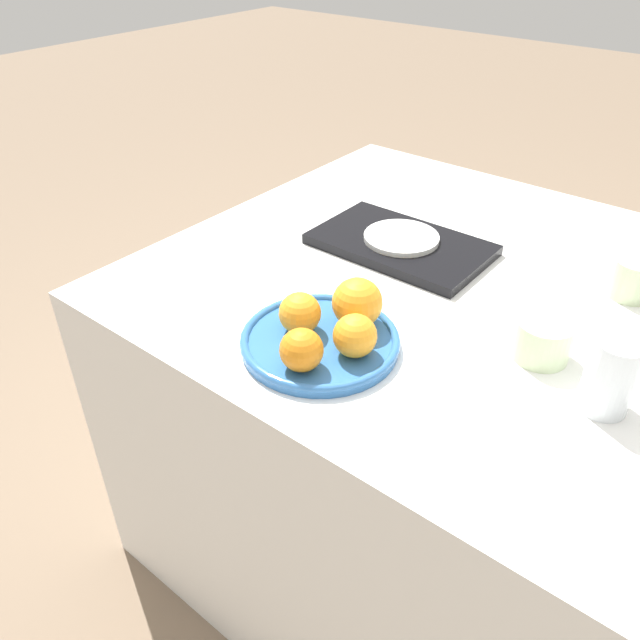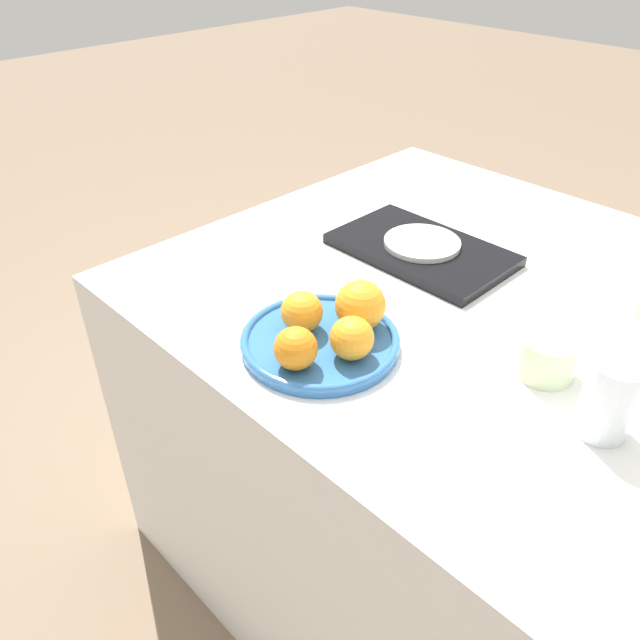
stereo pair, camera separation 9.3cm
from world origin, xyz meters
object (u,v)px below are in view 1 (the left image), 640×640
at_px(side_plate, 401,238).
at_px(orange_2, 355,336).
at_px(serving_tray, 401,244).
at_px(orange_0, 357,303).
at_px(cup_1, 634,278).
at_px(water_glass, 611,375).
at_px(cup_2, 542,340).
at_px(orange_3, 301,350).
at_px(orange_1, 300,313).
at_px(fruit_platter, 320,341).

bearing_deg(side_plate, orange_2, -68.23).
bearing_deg(orange_2, serving_tray, 111.77).
bearing_deg(orange_0, cup_1, 51.37).
xyz_separation_m(orange_2, water_glass, (0.32, 0.13, 0.01)).
bearing_deg(cup_2, side_plate, 155.42).
height_order(orange_2, cup_2, orange_2).
bearing_deg(orange_2, water_glass, 22.08).
relative_size(side_plate, cup_1, 1.90).
xyz_separation_m(water_glass, serving_tray, (-0.46, 0.21, -0.05)).
height_order(orange_0, cup_2, orange_0).
bearing_deg(water_glass, side_plate, 155.03).
bearing_deg(orange_3, side_plate, 103.16).
distance_m(orange_1, water_glass, 0.44).
distance_m(orange_0, side_plate, 0.30).
bearing_deg(water_glass, cup_1, 100.20).
height_order(orange_1, orange_3, orange_1).
distance_m(fruit_platter, orange_1, 0.05).
height_order(orange_2, side_plate, orange_2).
height_order(orange_3, cup_2, orange_3).
xyz_separation_m(fruit_platter, orange_0, (0.02, 0.07, 0.04)).
bearing_deg(orange_0, cup_2, 25.33).
bearing_deg(orange_1, orange_3, -48.46).
bearing_deg(orange_0, fruit_platter, -106.35).
distance_m(side_plate, cup_2, 0.38).
bearing_deg(cup_1, fruit_platter, -125.88).
height_order(serving_tray, side_plate, side_plate).
distance_m(fruit_platter, cup_2, 0.33).
xyz_separation_m(side_plate, cup_2, (0.35, -0.16, 0.01)).
relative_size(orange_0, orange_2, 1.21).
xyz_separation_m(fruit_platter, water_glass, (0.38, 0.13, 0.04)).
relative_size(orange_0, side_plate, 0.54).
distance_m(orange_0, orange_3, 0.14).
distance_m(orange_0, water_glass, 0.37).
bearing_deg(orange_0, orange_1, -129.47).
bearing_deg(cup_1, orange_1, -128.76).
height_order(fruit_platter, serving_tray, fruit_platter).
relative_size(orange_1, serving_tray, 0.20).
xyz_separation_m(orange_2, serving_tray, (-0.14, 0.34, -0.04)).
bearing_deg(orange_2, fruit_platter, -177.20).
relative_size(orange_0, orange_1, 1.21).
bearing_deg(serving_tray, orange_3, -76.84).
relative_size(orange_0, orange_3, 1.25).
bearing_deg(fruit_platter, cup_1, 54.12).
xyz_separation_m(orange_0, serving_tray, (-0.09, 0.28, -0.04)).
bearing_deg(fruit_platter, side_plate, 102.14).
height_order(water_glass, cup_2, water_glass).
relative_size(orange_2, serving_tray, 0.20).
height_order(orange_1, cup_1, orange_1).
distance_m(serving_tray, cup_2, 0.38).
xyz_separation_m(serving_tray, cup_2, (0.35, -0.16, 0.02)).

